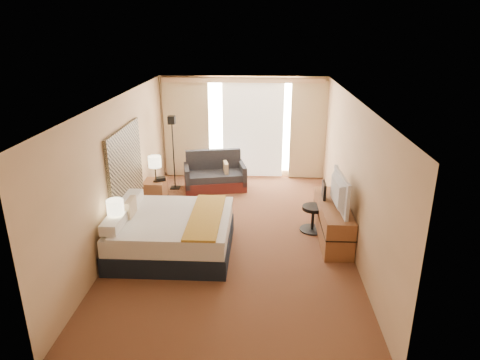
{
  "coord_description": "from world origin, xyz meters",
  "views": [
    {
      "loc": [
        0.48,
        -7.29,
        3.79
      ],
      "look_at": [
        0.08,
        0.4,
        0.99
      ],
      "focal_mm": 32.0,
      "sensor_mm": 36.0,
      "label": 1
    }
  ],
  "objects_px": {
    "loveseat": "(215,177)",
    "floor_lamp": "(173,138)",
    "nightstand_right": "(155,192)",
    "lamp_left": "(115,207)",
    "television": "(334,192)",
    "bed": "(172,233)",
    "media_dresser": "(333,221)",
    "lamp_right": "(155,162)",
    "nightstand_left": "(120,247)",
    "desk_chair": "(316,209)"
  },
  "relations": [
    {
      "from": "floor_lamp",
      "to": "lamp_left",
      "type": "distance_m",
      "value": 3.51
    },
    {
      "from": "bed",
      "to": "lamp_right",
      "type": "relative_size",
      "value": 3.48
    },
    {
      "from": "desk_chair",
      "to": "lamp_left",
      "type": "xyz_separation_m",
      "value": [
        -3.43,
        -1.35,
        0.55
      ]
    },
    {
      "from": "media_dresser",
      "to": "bed",
      "type": "relative_size",
      "value": 0.89
    },
    {
      "from": "loveseat",
      "to": "lamp_left",
      "type": "relative_size",
      "value": 2.75
    },
    {
      "from": "nightstand_right",
      "to": "floor_lamp",
      "type": "xyz_separation_m",
      "value": [
        0.24,
        1.0,
        0.99
      ]
    },
    {
      "from": "floor_lamp",
      "to": "television",
      "type": "bearing_deg",
      "value": -38.04
    },
    {
      "from": "bed",
      "to": "lamp_left",
      "type": "distance_m",
      "value": 1.11
    },
    {
      "from": "nightstand_left",
      "to": "loveseat",
      "type": "bearing_deg",
      "value": 70.89
    },
    {
      "from": "nightstand_left",
      "to": "floor_lamp",
      "type": "xyz_separation_m",
      "value": [
        0.24,
        3.5,
        0.99
      ]
    },
    {
      "from": "nightstand_right",
      "to": "media_dresser",
      "type": "relative_size",
      "value": 0.31
    },
    {
      "from": "bed",
      "to": "lamp_right",
      "type": "distance_m",
      "value": 2.27
    },
    {
      "from": "nightstand_left",
      "to": "media_dresser",
      "type": "distance_m",
      "value": 3.85
    },
    {
      "from": "nightstand_right",
      "to": "lamp_left",
      "type": "xyz_separation_m",
      "value": [
        -0.01,
        -2.49,
        0.72
      ]
    },
    {
      "from": "loveseat",
      "to": "television",
      "type": "bearing_deg",
      "value": -60.61
    },
    {
      "from": "nightstand_left",
      "to": "loveseat",
      "type": "height_order",
      "value": "loveseat"
    },
    {
      "from": "media_dresser",
      "to": "lamp_right",
      "type": "bearing_deg",
      "value": 159.12
    },
    {
      "from": "loveseat",
      "to": "lamp_left",
      "type": "xyz_separation_m",
      "value": [
        -1.23,
        -3.53,
        0.7
      ]
    },
    {
      "from": "bed",
      "to": "lamp_right",
      "type": "bearing_deg",
      "value": 110.32
    },
    {
      "from": "nightstand_right",
      "to": "loveseat",
      "type": "height_order",
      "value": "loveseat"
    },
    {
      "from": "floor_lamp",
      "to": "desk_chair",
      "type": "bearing_deg",
      "value": -34.01
    },
    {
      "from": "loveseat",
      "to": "bed",
      "type": "bearing_deg",
      "value": -110.02
    },
    {
      "from": "nightstand_right",
      "to": "bed",
      "type": "height_order",
      "value": "bed"
    },
    {
      "from": "nightstand_left",
      "to": "floor_lamp",
      "type": "distance_m",
      "value": 3.65
    },
    {
      "from": "desk_chair",
      "to": "lamp_left",
      "type": "distance_m",
      "value": 3.73
    },
    {
      "from": "loveseat",
      "to": "floor_lamp",
      "type": "height_order",
      "value": "floor_lamp"
    },
    {
      "from": "nightstand_right",
      "to": "loveseat",
      "type": "distance_m",
      "value": 1.61
    },
    {
      "from": "media_dresser",
      "to": "loveseat",
      "type": "relative_size",
      "value": 1.13
    },
    {
      "from": "lamp_right",
      "to": "television",
      "type": "relative_size",
      "value": 0.52
    },
    {
      "from": "media_dresser",
      "to": "lamp_left",
      "type": "relative_size",
      "value": 3.11
    },
    {
      "from": "nightstand_right",
      "to": "television",
      "type": "height_order",
      "value": "television"
    },
    {
      "from": "nightstand_right",
      "to": "floor_lamp",
      "type": "height_order",
      "value": "floor_lamp"
    },
    {
      "from": "nightstand_right",
      "to": "television",
      "type": "relative_size",
      "value": 0.49
    },
    {
      "from": "bed",
      "to": "television",
      "type": "bearing_deg",
      "value": 8.74
    },
    {
      "from": "lamp_right",
      "to": "lamp_left",
      "type": "bearing_deg",
      "value": -91.41
    },
    {
      "from": "media_dresser",
      "to": "desk_chair",
      "type": "xyz_separation_m",
      "value": [
        -0.28,
        0.31,
        0.1
      ]
    },
    {
      "from": "lamp_left",
      "to": "nightstand_left",
      "type": "bearing_deg",
      "value": -58.06
    },
    {
      "from": "loveseat",
      "to": "lamp_left",
      "type": "bearing_deg",
      "value": -121.7
    },
    {
      "from": "bed",
      "to": "floor_lamp",
      "type": "bearing_deg",
      "value": 100.33
    },
    {
      "from": "loveseat",
      "to": "lamp_right",
      "type": "xyz_separation_m",
      "value": [
        -1.17,
        -1.1,
        0.7
      ]
    },
    {
      "from": "floor_lamp",
      "to": "television",
      "type": "xyz_separation_m",
      "value": [
        3.41,
        -2.67,
        -0.24
      ]
    },
    {
      "from": "nightstand_left",
      "to": "lamp_left",
      "type": "distance_m",
      "value": 0.72
    },
    {
      "from": "lamp_right",
      "to": "television",
      "type": "bearing_deg",
      "value": -24.04
    },
    {
      "from": "loveseat",
      "to": "floor_lamp",
      "type": "xyz_separation_m",
      "value": [
        -0.98,
        -0.04,
        0.97
      ]
    },
    {
      "from": "nightstand_left",
      "to": "nightstand_right",
      "type": "xyz_separation_m",
      "value": [
        0.0,
        2.5,
        0.0
      ]
    },
    {
      "from": "bed",
      "to": "floor_lamp",
      "type": "xyz_separation_m",
      "value": [
        -0.57,
        3.1,
        0.91
      ]
    },
    {
      "from": "nightstand_right",
      "to": "television",
      "type": "bearing_deg",
      "value": -24.5
    },
    {
      "from": "floor_lamp",
      "to": "desk_chair",
      "type": "relative_size",
      "value": 1.79
    },
    {
      "from": "media_dresser",
      "to": "loveseat",
      "type": "xyz_separation_m",
      "value": [
        -2.47,
        2.49,
        -0.05
      ]
    },
    {
      "from": "nightstand_left",
      "to": "nightstand_right",
      "type": "distance_m",
      "value": 2.5
    }
  ]
}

